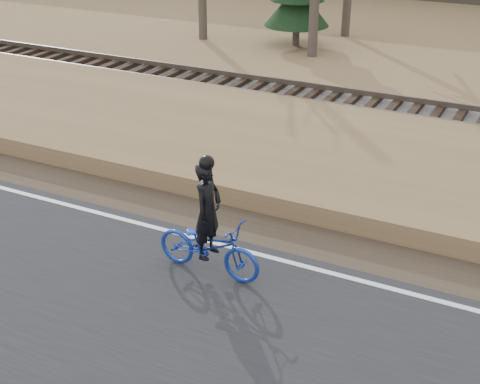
% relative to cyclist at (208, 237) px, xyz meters
% --- Properties ---
extents(ground, '(120.00, 120.00, 0.00)m').
position_rel_cyclist_xyz_m(ground, '(2.05, 0.71, -0.76)').
color(ground, olive).
rests_on(ground, ground).
extents(road, '(120.00, 6.00, 0.06)m').
position_rel_cyclist_xyz_m(road, '(2.05, -1.79, -0.73)').
color(road, black).
rests_on(road, ground).
extents(edge_line, '(120.00, 0.12, 0.01)m').
position_rel_cyclist_xyz_m(edge_line, '(2.05, 0.91, -0.70)').
color(edge_line, silver).
rests_on(edge_line, road).
extents(shoulder, '(120.00, 1.60, 0.04)m').
position_rel_cyclist_xyz_m(shoulder, '(2.05, 1.91, -0.74)').
color(shoulder, '#473A2B').
rests_on(shoulder, ground).
extents(embankment, '(120.00, 5.00, 0.44)m').
position_rel_cyclist_xyz_m(embankment, '(2.05, 4.91, -0.54)').
color(embankment, olive).
rests_on(embankment, ground).
extents(ballast, '(120.00, 3.00, 0.45)m').
position_rel_cyclist_xyz_m(ballast, '(2.05, 8.71, -0.54)').
color(ballast, slate).
rests_on(ballast, ground).
extents(railroad, '(120.00, 2.40, 0.29)m').
position_rel_cyclist_xyz_m(railroad, '(2.05, 8.71, -0.23)').
color(railroad, black).
rests_on(railroad, ballast).
extents(cyclist, '(2.01, 0.75, 2.23)m').
position_rel_cyclist_xyz_m(cyclist, '(0.00, 0.00, 0.00)').
color(cyclist, '#163097').
rests_on(cyclist, road).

